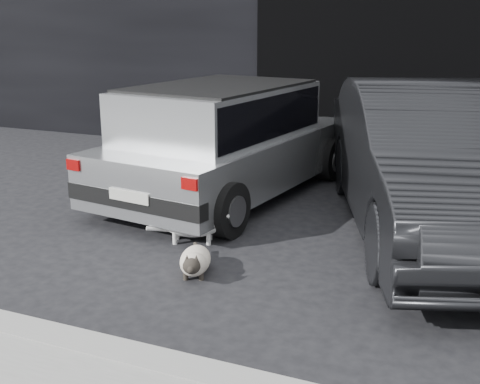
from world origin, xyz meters
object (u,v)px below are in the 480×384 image
at_px(silver_hatchback, 225,136).
at_px(second_car, 433,160).
at_px(cat_white, 196,224).
at_px(cat_siamese, 195,261).

relative_size(silver_hatchback, second_car, 0.86).
bearing_deg(second_car, cat_white, -169.31).
height_order(second_car, cat_white, second_car).
bearing_deg(silver_hatchback, cat_siamese, -64.01).
height_order(cat_siamese, cat_white, cat_white).
bearing_deg(silver_hatchback, second_car, -1.03).
height_order(second_car, cat_siamese, second_car).
distance_m(silver_hatchback, cat_white, 1.77).
bearing_deg(cat_white, cat_siamese, 6.19).
bearing_deg(cat_white, silver_hatchback, 174.90).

